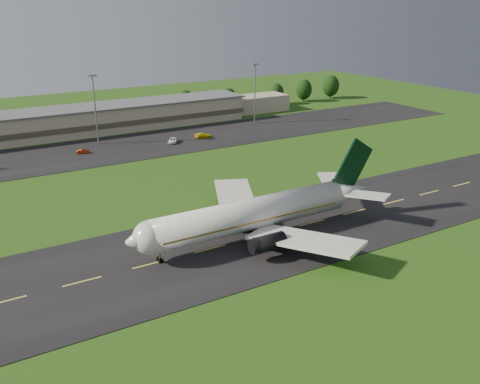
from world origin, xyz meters
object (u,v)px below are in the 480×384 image
light_mast_east (255,86)px  service_vehicle_b (83,151)px  airliner (255,214)px  terminal (87,120)px  light_mast_centre (95,101)px  service_vehicle_d (203,135)px  service_vehicle_c (173,140)px

light_mast_east → service_vehicle_b: 63.55m
airliner → terminal: size_ratio=0.35×
terminal → light_mast_centre: 18.45m
light_mast_centre → service_vehicle_d: light_mast_centre is taller
airliner → service_vehicle_b: bearing=98.5°
airliner → light_mast_east: (50.92, 80.00, 8.08)m
service_vehicle_b → airliner: bearing=-155.8°
airliner → service_vehicle_b: size_ratio=14.23×
service_vehicle_d → light_mast_centre: bearing=83.5°
light_mast_east → service_vehicle_d: bearing=-159.1°
service_vehicle_b → service_vehicle_d: size_ratio=0.69×
airliner → light_mast_centre: light_mast_centre is taller
terminal → light_mast_centre: size_ratio=7.13×
light_mast_centre → service_vehicle_c: (19.56, -10.24, -11.91)m
service_vehicle_c → service_vehicle_b: bearing=-149.1°
terminal → light_mast_east: bearing=-16.8°
service_vehicle_c → light_mast_east: bearing=51.2°
airliner → light_mast_centre: 80.51m
airliner → service_vehicle_d: size_ratio=9.85×
service_vehicle_c → service_vehicle_d: size_ratio=1.01×
terminal → service_vehicle_c: terminal is taller
light_mast_centre → service_vehicle_c: size_ratio=3.89×
service_vehicle_b → service_vehicle_c: bearing=-78.7°
light_mast_centre → service_vehicle_c: 25.08m
airliner → light_mast_east: 95.17m
airliner → service_vehicle_c: bearing=77.4°
light_mast_centre → service_vehicle_d: size_ratio=3.91×
terminal → service_vehicle_b: bearing=-108.6°
terminal → service_vehicle_d: bearing=-42.0°
light_mast_centre → service_vehicle_d: (30.00, -9.56, -11.88)m
light_mast_centre → light_mast_east: same height
airliner → light_mast_east: light_mast_east is taller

